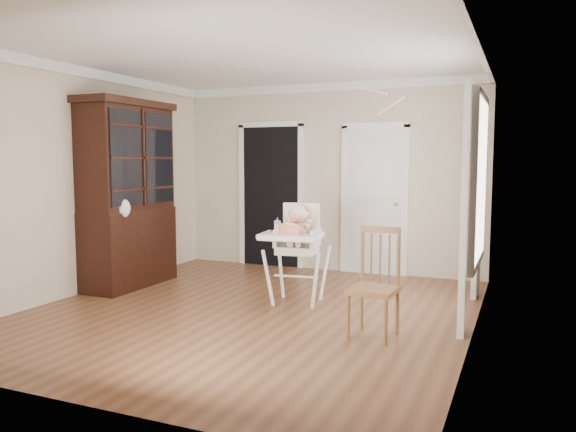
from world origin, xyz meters
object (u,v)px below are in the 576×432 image
at_px(cake, 289,230).
at_px(china_cabinet, 128,194).
at_px(high_chair, 297,241).
at_px(sippy_cup, 277,227).
at_px(dining_chair, 375,286).

distance_m(cake, china_cabinet, 2.36).
bearing_deg(cake, china_cabinet, 173.94).
xyz_separation_m(high_chair, china_cabinet, (-2.30, -0.03, 0.47)).
bearing_deg(high_chair, sippy_cup, -145.06).
distance_m(cake, dining_chair, 1.29).
height_order(cake, sippy_cup, sippy_cup).
height_order(high_chair, cake, high_chair).
relative_size(high_chair, china_cabinet, 0.49).
bearing_deg(high_chair, china_cabinet, 173.51).
relative_size(cake, sippy_cup, 1.55).
bearing_deg(china_cabinet, high_chair, 0.63).
height_order(china_cabinet, dining_chair, china_cabinet).
bearing_deg(sippy_cup, china_cabinet, 176.52).
xyz_separation_m(cake, dining_chair, (1.09, -0.58, -0.39)).
bearing_deg(high_chair, dining_chair, -44.67).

